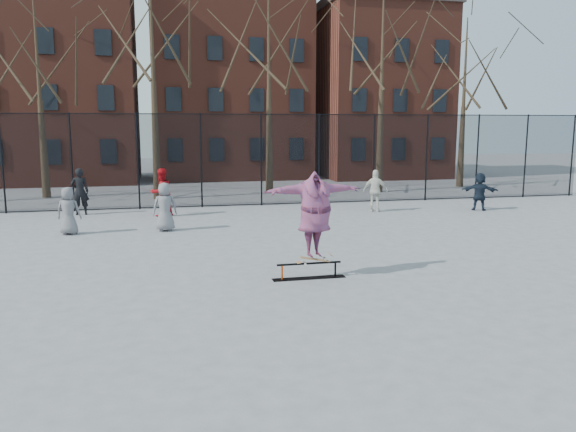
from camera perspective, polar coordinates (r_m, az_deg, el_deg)
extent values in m
plane|color=slate|center=(12.06, 2.31, -7.73)|extent=(100.00, 100.00, 0.00)
cube|color=black|center=(13.09, 2.14, -6.32)|extent=(1.72, 0.26, 0.01)
cylinder|color=#CB3F0B|center=(12.91, -0.60, -5.76)|extent=(0.04, 0.04, 0.35)
cylinder|color=black|center=(13.22, 4.83, -5.43)|extent=(0.04, 0.04, 0.35)
cylinder|color=black|center=(13.00, 2.15, -4.84)|extent=(1.51, 0.05, 0.05)
imported|color=#4F337F|center=(12.81, 2.75, -0.05)|extent=(2.49, 1.09, 1.96)
imported|color=slate|center=(19.12, -12.40, 0.92)|extent=(0.81, 0.55, 1.63)
imported|color=black|center=(23.51, -20.39, 2.35)|extent=(0.71, 0.50, 1.84)
imported|color=#B51016|center=(22.27, -12.75, 2.36)|extent=(1.14, 1.07, 1.86)
imported|color=silver|center=(23.13, 8.88, 2.55)|extent=(1.08, 0.85, 1.71)
imported|color=#17212E|center=(24.53, 18.89, 2.37)|extent=(1.47, 1.17, 1.57)
imported|color=slate|center=(19.41, -21.40, 0.49)|extent=(0.82, 0.60, 1.55)
cylinder|color=black|center=(24.98, -27.04, 4.78)|extent=(0.07, 0.07, 4.00)
cylinder|color=black|center=(24.46, -21.11, 5.09)|extent=(0.07, 0.07, 4.00)
cylinder|color=black|center=(24.21, -15.00, 5.36)|extent=(0.07, 0.07, 4.00)
cylinder|color=black|center=(24.24, -8.82, 5.57)|extent=(0.07, 0.07, 4.00)
cylinder|color=black|center=(24.54, -2.73, 5.71)|extent=(0.07, 0.07, 4.00)
cylinder|color=black|center=(25.12, 3.16, 5.79)|extent=(0.07, 0.07, 4.00)
cylinder|color=black|center=(25.94, 8.73, 5.81)|extent=(0.07, 0.07, 4.00)
cylinder|color=black|center=(26.99, 13.91, 5.78)|extent=(0.07, 0.07, 4.00)
cylinder|color=black|center=(28.23, 18.67, 5.71)|extent=(0.07, 0.07, 4.00)
cylinder|color=black|center=(29.66, 22.99, 5.61)|extent=(0.07, 0.07, 4.00)
cylinder|color=black|center=(31.24, 26.90, 5.49)|extent=(0.07, 0.07, 4.00)
cube|color=black|center=(24.37, -5.52, 5.66)|extent=(34.00, 0.01, 4.00)
cylinder|color=black|center=(24.33, -5.59, 10.27)|extent=(34.00, 0.04, 0.04)
cone|color=black|center=(29.49, -23.46, 6.16)|extent=(0.40, 0.40, 4.62)
cone|color=black|center=(27.67, -12.65, 6.55)|extent=(0.40, 0.40, 4.62)
cone|color=black|center=(29.48, -1.83, 6.92)|extent=(0.40, 0.40, 4.62)
cone|color=black|center=(29.76, 9.19, 6.83)|extent=(0.40, 0.40, 4.62)
cone|color=black|center=(33.32, 17.24, 6.78)|extent=(0.40, 0.40, 4.62)
cube|color=#5F291E|center=(37.71, -22.23, 12.38)|extent=(9.00, 7.00, 12.00)
cube|color=#5F291E|center=(37.53, -5.80, 13.79)|extent=(10.00, 7.00, 13.00)
cube|color=#5F291E|center=(39.91, 8.96, 12.01)|extent=(8.00, 7.00, 11.00)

